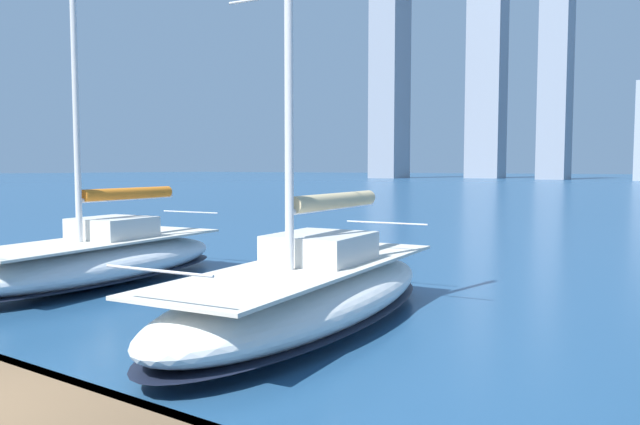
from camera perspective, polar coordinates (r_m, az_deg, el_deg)
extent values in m
cube|color=#473828|center=(8.27, -23.22, -13.79)|extent=(28.00, 0.16, 0.10)
cylinder|color=#473828|center=(8.28, -24.19, -15.98)|extent=(0.28, 0.28, 0.50)
cube|color=#8E939D|center=(167.70, 20.74, 10.69)|extent=(6.87, 7.69, 45.82)
cube|color=#9297A2|center=(182.76, 15.00, 11.63)|extent=(9.52, 7.59, 54.52)
cube|color=gray|center=(178.59, 6.39, 11.40)|extent=(8.18, 9.79, 51.28)
ellipsoid|color=white|center=(12.04, -1.15, -7.75)|extent=(3.84, 9.13, 1.13)
ellipsoid|color=black|center=(12.11, -1.15, -9.19)|extent=(3.85, 9.18, 0.10)
cube|color=beige|center=(11.94, -1.16, -4.95)|extent=(3.21, 8.01, 0.06)
cube|color=silver|center=(12.35, 0.05, -3.21)|extent=(1.91, 2.13, 0.55)
cylinder|color=silver|center=(11.43, -2.87, 15.33)|extent=(0.16, 0.16, 8.15)
cylinder|color=silver|center=(12.87, 1.43, 0.55)|extent=(0.55, 3.71, 0.12)
cylinder|color=#C6B284|center=(12.86, 1.44, 1.08)|extent=(0.71, 3.44, 0.32)
cylinder|color=silver|center=(8.57, -14.62, -5.18)|extent=(1.83, 0.25, 0.04)
cylinder|color=silver|center=(15.45, 6.07, -0.95)|extent=(2.11, 0.28, 0.04)
ellipsoid|color=silver|center=(17.41, -19.53, -4.35)|extent=(3.87, 8.58, 1.10)
ellipsoid|color=black|center=(17.46, -19.50, -5.32)|extent=(3.89, 8.63, 0.10)
cube|color=beige|center=(17.34, -19.57, -2.46)|extent=(3.24, 7.53, 0.06)
cube|color=silver|center=(17.65, -18.42, -1.32)|extent=(1.92, 2.02, 0.55)
cylinder|color=silver|center=(17.13, -21.59, 14.96)|extent=(0.16, 0.16, 10.38)
cylinder|color=silver|center=(18.03, -17.06, 1.29)|extent=(0.56, 3.47, 0.12)
cylinder|color=orange|center=(18.03, -17.07, 1.67)|extent=(0.72, 3.22, 0.32)
cylinder|color=silver|center=(20.01, -11.79, 0.04)|extent=(2.12, 0.31, 0.04)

